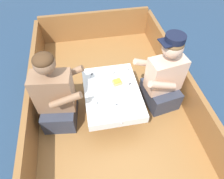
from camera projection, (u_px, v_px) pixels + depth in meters
The scene contains 20 objects.
ground_plane at pixel (113, 123), 2.68m from camera, with size 60.00×60.00×0.00m, color navy.
boat_deck at pixel (113, 117), 2.59m from camera, with size 1.90×3.30×0.26m, color #9E6B38.
gunwale_port at pixel (32, 113), 2.22m from camera, with size 0.06×3.30×0.41m, color #936033.
gunwale_starboard at pixel (186, 91), 2.44m from camera, with size 0.06×3.30×0.41m, color #936033.
bow_coaming at pixel (95, 25), 3.35m from camera, with size 1.78×0.06×0.48m, color #936033.
cockpit_table at pixel (112, 93), 2.28m from camera, with size 0.62×0.83×0.35m.
person_port at pixel (56, 98), 2.13m from camera, with size 0.56×0.49×0.98m.
person_starboard at pixel (164, 79), 2.30m from camera, with size 0.57×0.51×0.99m.
plate_sandwich at pixel (117, 84), 2.32m from camera, with size 0.18×0.18×0.01m.
plate_bread at pixel (99, 83), 2.32m from camera, with size 0.19×0.19×0.01m.
sandwich at pixel (117, 82), 2.30m from camera, with size 0.11×0.10×0.05m.
bowl_port_near at pixel (124, 69), 2.46m from camera, with size 0.12×0.12×0.04m.
bowl_starboard_near at pixel (130, 111), 2.05m from camera, with size 0.14×0.14×0.04m.
coffee_cup_port at pixel (111, 73), 2.39m from camera, with size 0.11×0.08×0.07m.
coffee_cup_starboard at pixel (94, 102), 2.11m from camera, with size 0.10×0.07×0.06m.
utensil_fork_port at pixel (91, 77), 2.39m from camera, with size 0.08×0.17×0.00m.
utensil_spoon_starboard at pixel (120, 102), 2.14m from camera, with size 0.16×0.08×0.01m.
utensil_fork_starboard at pixel (127, 87), 2.29m from camera, with size 0.14×0.13×0.00m.
utensil_spoon_center at pixel (110, 104), 2.12m from camera, with size 0.17×0.06×0.01m.
utensil_knife_starboard at pixel (116, 119), 2.01m from camera, with size 0.11×0.14×0.00m.
Camera 1 is at (-0.26, -1.39, 2.32)m, focal length 32.00 mm.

